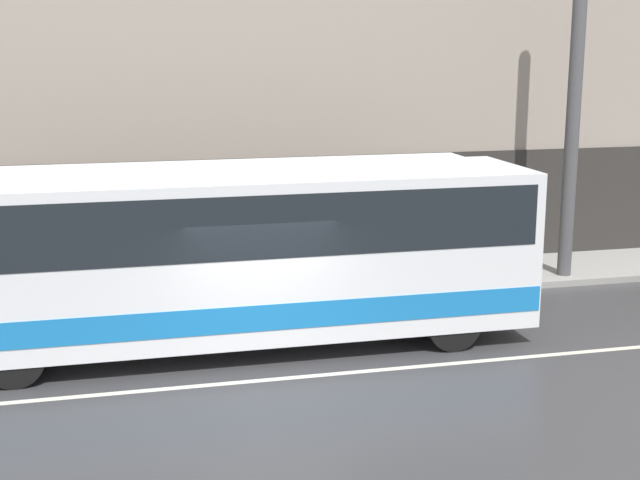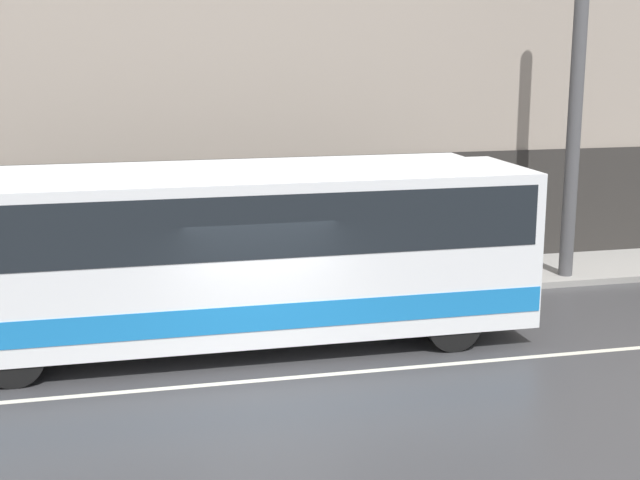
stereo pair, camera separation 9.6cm
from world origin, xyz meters
TOP-DOWN VIEW (x-y plane):
  - ground_plane at (0.00, 0.00)m, footprint 60.00×60.00m
  - sidewalk at (0.00, 5.29)m, footprint 60.00×2.59m
  - building_facade at (0.00, 6.73)m, footprint 60.00×0.35m
  - lane_stripe at (0.00, 0.00)m, footprint 54.00×0.14m
  - transit_bus at (-0.65, 1.78)m, footprint 11.47×2.57m
  - utility_pole_near at (7.75, 4.52)m, footprint 0.31×0.31m

SIDE VIEW (x-z plane):
  - ground_plane at x=0.00m, z-range 0.00..0.00m
  - lane_stripe at x=0.00m, z-range 0.00..0.01m
  - sidewalk at x=0.00m, z-range 0.00..0.14m
  - transit_bus at x=-0.65m, z-range 0.21..3.48m
  - utility_pole_near at x=7.75m, z-range 0.14..8.10m
  - building_facade at x=0.00m, z-range -0.21..11.90m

